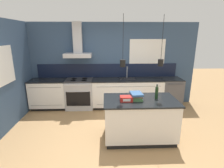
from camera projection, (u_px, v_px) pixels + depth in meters
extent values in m
plane|color=#A87F51|center=(109.00, 136.00, 3.98)|extent=(16.00, 16.00, 0.00)
cube|color=#354C6B|center=(108.00, 65.00, 5.58)|extent=(5.60, 0.06, 2.60)
cube|color=black|center=(108.00, 70.00, 5.59)|extent=(4.42, 0.02, 0.43)
cube|color=white|center=(147.00, 55.00, 5.50)|extent=(1.12, 0.01, 0.96)
cube|color=black|center=(147.00, 55.00, 5.51)|extent=(1.04, 0.01, 0.88)
cube|color=#B5B5BA|center=(78.00, 55.00, 5.20)|extent=(0.80, 0.46, 0.12)
cube|color=#B5B5BA|center=(78.00, 37.00, 5.15)|extent=(0.26, 0.20, 0.90)
cylinder|color=black|center=(123.00, 37.00, 3.29)|extent=(0.01, 0.01, 0.84)
cylinder|color=black|center=(123.00, 63.00, 3.43)|extent=(0.11, 0.11, 0.14)
sphere|color=#F9D18C|center=(123.00, 63.00, 3.43)|extent=(0.06, 0.06, 0.06)
cylinder|color=black|center=(163.00, 37.00, 3.40)|extent=(0.01, 0.01, 0.85)
cylinder|color=black|center=(161.00, 63.00, 3.54)|extent=(0.11, 0.11, 0.14)
sphere|color=#F9D18C|center=(161.00, 63.00, 3.54)|extent=(0.06, 0.06, 0.06)
cube|color=#354C6B|center=(8.00, 75.00, 4.21)|extent=(0.06, 3.80, 2.60)
cube|color=white|center=(5.00, 65.00, 4.00)|extent=(0.01, 0.76, 0.88)
cube|color=black|center=(4.00, 65.00, 4.00)|extent=(0.01, 0.68, 0.80)
cube|color=black|center=(51.00, 106.00, 5.55)|extent=(1.03, 0.56, 0.09)
cube|color=white|center=(49.00, 93.00, 5.40)|extent=(1.06, 0.62, 0.79)
cube|color=gray|center=(45.00, 88.00, 5.03)|extent=(0.93, 0.01, 0.01)
cube|color=gray|center=(47.00, 105.00, 5.18)|extent=(0.93, 0.01, 0.01)
cube|color=black|center=(48.00, 80.00, 5.29)|extent=(1.08, 0.64, 0.03)
cube|color=black|center=(127.00, 105.00, 5.65)|extent=(2.09, 0.56, 0.09)
cube|color=white|center=(127.00, 92.00, 5.50)|extent=(2.16, 0.62, 0.79)
cube|color=gray|center=(129.00, 87.00, 5.12)|extent=(1.90, 0.01, 0.01)
cube|color=gray|center=(128.00, 104.00, 5.27)|extent=(1.90, 0.01, 0.01)
cube|color=black|center=(128.00, 80.00, 5.39)|extent=(2.18, 0.64, 0.03)
cube|color=#262628|center=(127.00, 79.00, 5.43)|extent=(0.48, 0.34, 0.01)
cylinder|color=#B5B5BA|center=(127.00, 72.00, 5.51)|extent=(0.02, 0.02, 0.35)
sphere|color=#B5B5BA|center=(127.00, 67.00, 5.46)|extent=(0.03, 0.03, 0.03)
cylinder|color=#B5B5BA|center=(127.00, 68.00, 5.41)|extent=(0.02, 0.12, 0.02)
cube|color=#B5B5BA|center=(80.00, 94.00, 5.45)|extent=(0.82, 0.62, 0.87)
cube|color=black|center=(78.00, 99.00, 5.16)|extent=(0.70, 0.02, 0.44)
cylinder|color=#B5B5BA|center=(78.00, 92.00, 5.07)|extent=(0.61, 0.02, 0.02)
cube|color=#B5B5BA|center=(78.00, 85.00, 5.04)|extent=(0.70, 0.02, 0.07)
cube|color=#2D2D30|center=(79.00, 80.00, 5.33)|extent=(0.82, 0.60, 0.04)
cylinder|color=black|center=(74.00, 79.00, 5.42)|extent=(0.17, 0.17, 0.00)
cylinder|color=black|center=(85.00, 79.00, 5.44)|extent=(0.17, 0.17, 0.00)
cylinder|color=black|center=(73.00, 81.00, 5.21)|extent=(0.17, 0.17, 0.00)
cylinder|color=black|center=(84.00, 80.00, 5.23)|extent=(0.17, 0.17, 0.00)
cube|color=#4C4C51|center=(171.00, 93.00, 5.56)|extent=(0.61, 0.62, 0.89)
cube|color=black|center=(172.00, 79.00, 5.44)|extent=(0.61, 0.62, 0.02)
cylinder|color=#4C4C51|center=(176.00, 84.00, 5.14)|extent=(0.46, 0.02, 0.02)
cube|color=black|center=(139.00, 136.00, 3.92)|extent=(1.44, 0.81, 0.09)
cube|color=white|center=(139.00, 118.00, 3.80)|extent=(1.50, 0.85, 0.79)
cube|color=black|center=(140.00, 100.00, 3.69)|extent=(1.55, 0.90, 0.03)
cylinder|color=#193319|center=(157.00, 93.00, 3.70)|extent=(0.07, 0.07, 0.25)
cylinder|color=#193319|center=(157.00, 86.00, 3.66)|extent=(0.03, 0.03, 0.06)
cylinder|color=#262628|center=(157.00, 85.00, 3.65)|extent=(0.03, 0.03, 0.01)
cube|color=#4C7F4C|center=(137.00, 99.00, 3.67)|extent=(0.21, 0.26, 0.04)
cube|color=#4C7F4C|center=(137.00, 97.00, 3.67)|extent=(0.21, 0.28, 0.04)
cube|color=olive|center=(137.00, 95.00, 3.66)|extent=(0.29, 0.30, 0.03)
cube|color=#335684|center=(136.00, 94.00, 3.64)|extent=(0.26, 0.33, 0.04)
cube|color=red|center=(126.00, 99.00, 3.58)|extent=(0.25, 0.17, 0.10)
cube|color=white|center=(127.00, 100.00, 3.50)|extent=(0.15, 0.01, 0.05)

